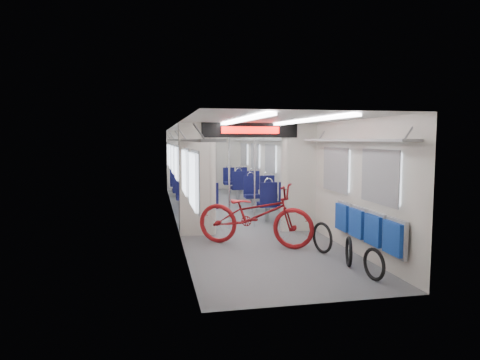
{
  "coord_description": "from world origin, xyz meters",
  "views": [
    {
      "loc": [
        -1.95,
        -10.68,
        1.97
      ],
      "look_at": [
        -0.06,
        -1.36,
        1.06
      ],
      "focal_mm": 32.0,
      "sensor_mm": 36.0,
      "label": 1
    }
  ],
  "objects_px": {
    "seat_bay_near_left": "(195,197)",
    "stanchion_near_left": "(229,176)",
    "stanchion_far_right": "(229,166)",
    "bike_hoop_b": "(349,253)",
    "stanchion_far_left": "(211,167)",
    "seat_bay_near_right": "(268,195)",
    "bike_hoop_c": "(322,239)",
    "seat_bay_far_right": "(240,182)",
    "bike_hoop_a": "(374,266)",
    "bicycle": "(255,215)",
    "seat_bay_far_left": "(186,183)",
    "stanchion_near_right": "(255,176)",
    "flip_bench": "(366,226)"
  },
  "relations": [
    {
      "from": "stanchion_far_right",
      "to": "bike_hoop_b",
      "type": "bearing_deg",
      "value": -84.29
    },
    {
      "from": "seat_bay_far_left",
      "to": "stanchion_near_right",
      "type": "xyz_separation_m",
      "value": [
        1.18,
        -4.72,
        0.59
      ]
    },
    {
      "from": "seat_bay_near_right",
      "to": "seat_bay_far_right",
      "type": "xyz_separation_m",
      "value": [
        -0.0,
        3.59,
        -0.0
      ]
    },
    {
      "from": "flip_bench",
      "to": "stanchion_far_right",
      "type": "distance_m",
      "value": 6.69
    },
    {
      "from": "bicycle",
      "to": "seat_bay_near_right",
      "type": "distance_m",
      "value": 3.23
    },
    {
      "from": "seat_bay_near_left",
      "to": "stanchion_far_right",
      "type": "bearing_deg",
      "value": 59.25
    },
    {
      "from": "seat_bay_near_right",
      "to": "stanchion_far_right",
      "type": "height_order",
      "value": "stanchion_far_right"
    },
    {
      "from": "seat_bay_near_left",
      "to": "stanchion_near_left",
      "type": "bearing_deg",
      "value": -66.99
    },
    {
      "from": "bike_hoop_b",
      "to": "seat_bay_far_right",
      "type": "relative_size",
      "value": 0.25
    },
    {
      "from": "bike_hoop_c",
      "to": "stanchion_near_left",
      "type": "distance_m",
      "value": 2.84
    },
    {
      "from": "bike_hoop_c",
      "to": "bike_hoop_b",
      "type": "bearing_deg",
      "value": -83.49
    },
    {
      "from": "bike_hoop_c",
      "to": "seat_bay_near_right",
      "type": "relative_size",
      "value": 0.28
    },
    {
      "from": "bike_hoop_a",
      "to": "seat_bay_near_right",
      "type": "height_order",
      "value": "seat_bay_near_right"
    },
    {
      "from": "bike_hoop_b",
      "to": "seat_bay_far_right",
      "type": "xyz_separation_m",
      "value": [
        -0.04,
        8.22,
        0.31
      ]
    },
    {
      "from": "bike_hoop_c",
      "to": "seat_bay_near_right",
      "type": "distance_m",
      "value": 3.81
    },
    {
      "from": "bicycle",
      "to": "stanchion_far_left",
      "type": "bearing_deg",
      "value": 31.65
    },
    {
      "from": "stanchion_near_left",
      "to": "stanchion_far_left",
      "type": "xyz_separation_m",
      "value": [
        0.04,
        3.34,
        0.0
      ]
    },
    {
      "from": "bicycle",
      "to": "stanchion_far_right",
      "type": "bearing_deg",
      "value": 25.14
    },
    {
      "from": "seat_bay_near_right",
      "to": "stanchion_near_left",
      "type": "distance_m",
      "value": 1.98
    },
    {
      "from": "stanchion_near_left",
      "to": "stanchion_far_right",
      "type": "bearing_deg",
      "value": 79.95
    },
    {
      "from": "stanchion_near_left",
      "to": "bike_hoop_a",
      "type": "bearing_deg",
      "value": -70.93
    },
    {
      "from": "stanchion_near_left",
      "to": "stanchion_far_left",
      "type": "height_order",
      "value": "same"
    },
    {
      "from": "bicycle",
      "to": "bike_hoop_c",
      "type": "xyz_separation_m",
      "value": [
        1.02,
        -0.75,
        -0.33
      ]
    },
    {
      "from": "flip_bench",
      "to": "stanchion_far_left",
      "type": "bearing_deg",
      "value": 104.36
    },
    {
      "from": "bike_hoop_c",
      "to": "stanchion_far_right",
      "type": "distance_m",
      "value": 6.03
    },
    {
      "from": "seat_bay_near_left",
      "to": "stanchion_near_left",
      "type": "relative_size",
      "value": 0.85
    },
    {
      "from": "bike_hoop_b",
      "to": "seat_bay_near_left",
      "type": "distance_m",
      "value": 5.07
    },
    {
      "from": "stanchion_near_left",
      "to": "stanchion_far_left",
      "type": "bearing_deg",
      "value": 89.32
    },
    {
      "from": "flip_bench",
      "to": "seat_bay_far_left",
      "type": "relative_size",
      "value": 0.98
    },
    {
      "from": "seat_bay_near_right",
      "to": "bicycle",
      "type": "bearing_deg",
      "value": -109.37
    },
    {
      "from": "seat_bay_near_left",
      "to": "stanchion_near_right",
      "type": "bearing_deg",
      "value": -51.01
    },
    {
      "from": "bicycle",
      "to": "stanchion_near_left",
      "type": "relative_size",
      "value": 0.96
    },
    {
      "from": "seat_bay_far_left",
      "to": "bicycle",
      "type": "bearing_deg",
      "value": -82.85
    },
    {
      "from": "stanchion_near_left",
      "to": "seat_bay_near_left",
      "type": "bearing_deg",
      "value": 113.01
    },
    {
      "from": "bike_hoop_c",
      "to": "seat_bay_far_left",
      "type": "relative_size",
      "value": 0.25
    },
    {
      "from": "seat_bay_near_right",
      "to": "stanchion_far_left",
      "type": "relative_size",
      "value": 0.84
    },
    {
      "from": "seat_bay_far_left",
      "to": "stanchion_far_right",
      "type": "xyz_separation_m",
      "value": [
        1.24,
        -1.18,
        0.59
      ]
    },
    {
      "from": "seat_bay_near_right",
      "to": "seat_bay_far_left",
      "type": "height_order",
      "value": "seat_bay_far_left"
    },
    {
      "from": "bicycle",
      "to": "seat_bay_far_left",
      "type": "distance_m",
      "value": 6.41
    },
    {
      "from": "stanchion_near_left",
      "to": "stanchion_near_right",
      "type": "bearing_deg",
      "value": -1.76
    },
    {
      "from": "seat_bay_near_right",
      "to": "stanchion_near_left",
      "type": "height_order",
      "value": "stanchion_near_left"
    },
    {
      "from": "flip_bench",
      "to": "bike_hoop_c",
      "type": "height_order",
      "value": "flip_bench"
    },
    {
      "from": "bike_hoop_b",
      "to": "stanchion_far_left",
      "type": "bearing_deg",
      "value": 100.85
    },
    {
      "from": "bike_hoop_b",
      "to": "stanchion_far_left",
      "type": "relative_size",
      "value": 0.21
    },
    {
      "from": "bicycle",
      "to": "seat_bay_far_right",
      "type": "height_order",
      "value": "bicycle"
    },
    {
      "from": "bike_hoop_b",
      "to": "stanchion_near_left",
      "type": "height_order",
      "value": "stanchion_near_left"
    },
    {
      "from": "seat_bay_near_left",
      "to": "stanchion_far_right",
      "type": "relative_size",
      "value": 0.85
    },
    {
      "from": "stanchion_near_left",
      "to": "stanchion_far_right",
      "type": "relative_size",
      "value": 1.0
    },
    {
      "from": "stanchion_far_right",
      "to": "seat_bay_near_right",
      "type": "bearing_deg",
      "value": -73.45
    },
    {
      "from": "flip_bench",
      "to": "seat_bay_near_right",
      "type": "height_order",
      "value": "seat_bay_near_right"
    }
  ]
}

